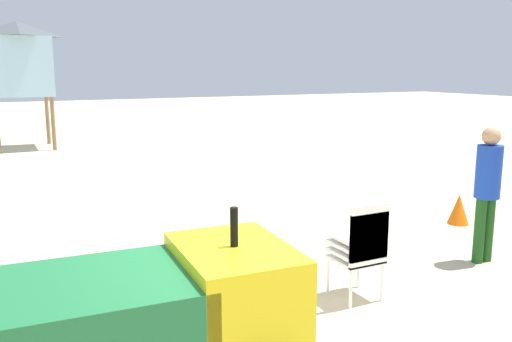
{
  "coord_description": "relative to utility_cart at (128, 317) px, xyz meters",
  "views": [
    {
      "loc": [
        -2.09,
        -4.08,
        2.51
      ],
      "look_at": [
        1.45,
        2.97,
        1.01
      ],
      "focal_mm": 38.07,
      "sensor_mm": 36.0,
      "label": 1
    }
  ],
  "objects": [
    {
      "name": "utility_cart",
      "position": [
        0.0,
        0.0,
        0.0
      ],
      "size": [
        2.62,
        1.42,
        1.5
      ],
      "color": "#1E6B38",
      "rests_on": "ground"
    },
    {
      "name": "stacked_plastic_chairs",
      "position": [
        2.73,
        0.89,
        -0.13
      ],
      "size": [
        0.48,
        0.48,
        1.11
      ],
      "color": "white",
      "rests_on": "ground"
    },
    {
      "name": "lifeguard_near_center",
      "position": [
        4.92,
        1.16,
        0.25
      ],
      "size": [
        0.32,
        0.32,
        1.78
      ],
      "color": "#194C19",
      "rests_on": "ground"
    },
    {
      "name": "lifeguard_tower",
      "position": [
        0.33,
        14.83,
        1.99
      ],
      "size": [
        1.98,
        1.98,
        3.89
      ],
      "color": "olive",
      "rests_on": "ground"
    },
    {
      "name": "traffic_cone_near",
      "position": [
        6.0,
        2.57,
        -0.54
      ],
      "size": [
        0.34,
        0.34,
        0.49
      ],
      "primitive_type": "cone",
      "color": "orange",
      "rests_on": "ground"
    }
  ]
}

